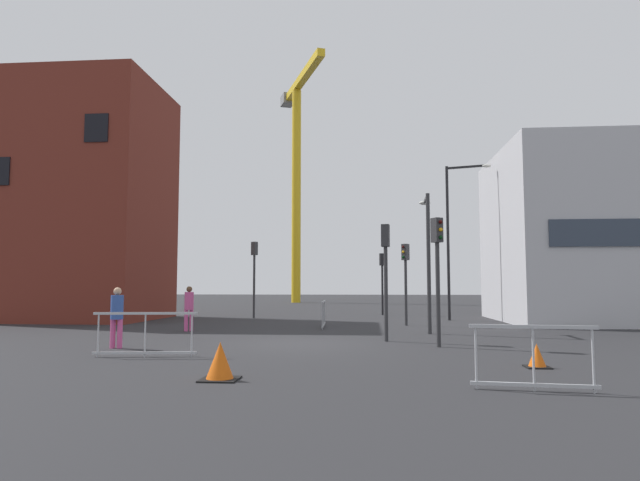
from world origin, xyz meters
TOP-DOWN VIEW (x-y plane):
  - ground at (0.00, 0.00)m, footprint 160.00×160.00m
  - brick_building at (-12.36, 10.24)m, footprint 7.64×6.68m
  - office_block at (14.19, 10.68)m, footprint 11.57×8.83m
  - construction_crane at (-4.84, 37.03)m, footprint 5.88×13.10m
  - streetlamp_tall at (6.34, 11.20)m, footprint 2.15×0.72m
  - streetlamp_short at (4.26, 3.92)m, footprint 0.44×1.70m
  - traffic_light_verge at (2.62, 0.92)m, footprint 0.29×0.39m
  - traffic_light_corner at (4.04, -0.51)m, footprint 0.35×0.39m
  - traffic_light_median at (3.70, 7.62)m, footprint 0.36×0.38m
  - traffic_light_crosswalk at (2.94, 15.69)m, footprint 0.39×0.30m
  - traffic_light_island at (-3.88, 12.12)m, footprint 0.38×0.35m
  - pedestrian_walking at (-4.88, -1.56)m, footprint 0.34×0.34m
  - pedestrian_waiting at (-4.69, 4.05)m, footprint 0.34×0.34m
  - safety_barrier_mid_span at (-3.35, -3.26)m, footprint 2.49×0.37m
  - safety_barrier_rear at (4.76, -6.84)m, footprint 2.03×0.28m
  - safety_barrier_left_run at (0.25, 6.27)m, footprint 0.14×2.51m
  - traffic_cone_by_barrier at (-0.68, -6.24)m, footprint 0.69×0.69m
  - traffic_cone_on_verge at (5.60, -4.20)m, footprint 0.50×0.50m

SIDE VIEW (x-z plane):
  - ground at x=0.00m, z-range 0.00..0.00m
  - traffic_cone_on_verge at x=5.60m, z-range -0.02..0.48m
  - traffic_cone_by_barrier at x=-0.68m, z-range -0.02..0.67m
  - safety_barrier_rear at x=4.76m, z-range 0.02..1.10m
  - safety_barrier_mid_span at x=-3.35m, z-range 0.02..1.10m
  - safety_barrier_left_run at x=0.25m, z-range 0.02..1.10m
  - pedestrian_walking at x=-4.88m, z-range 0.13..1.81m
  - pedestrian_waiting at x=-4.69m, z-range 0.14..1.82m
  - traffic_light_median at x=3.70m, z-range 0.63..4.14m
  - traffic_light_crosswalk at x=2.94m, z-range 0.64..4.20m
  - traffic_light_verge at x=2.62m, z-range 0.64..4.28m
  - traffic_light_corner at x=4.04m, z-range 0.65..4.30m
  - traffic_light_island at x=-3.88m, z-range 0.69..4.69m
  - streetlamp_short at x=4.26m, z-range 0.59..5.64m
  - office_block at x=14.19m, z-range 0.00..8.16m
  - streetlamp_tall at x=6.34m, z-range 0.72..8.41m
  - brick_building at x=-12.36m, z-range 0.00..11.97m
  - construction_crane at x=-4.84m, z-range 3.22..25.48m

